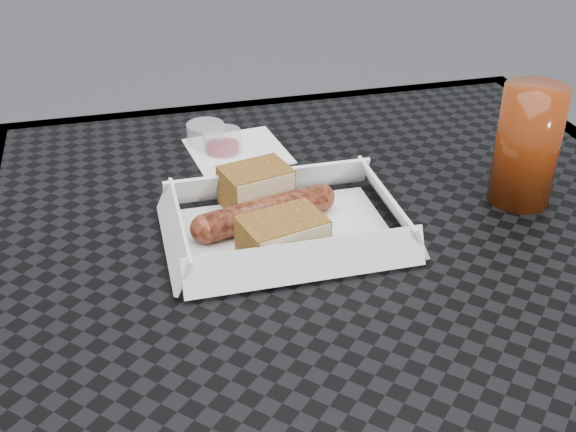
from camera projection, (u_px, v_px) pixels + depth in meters
The scene contains 10 objects.
patio_table at pixel (346, 292), 0.81m from camera, with size 0.80×0.80×0.74m.
food_tray at pixel (286, 234), 0.77m from camera, with size 0.22×0.15×0.00m, color white.
bratwurst at pixel (265, 213), 0.77m from camera, with size 0.17×0.07×0.03m.
bread_near at pixel (256, 187), 0.81m from camera, with size 0.07×0.05×0.05m, color #915E24.
bread_far at pixel (283, 237), 0.72m from camera, with size 0.08×0.05×0.04m, color #915E24.
veg_garnish at pixel (361, 248), 0.74m from camera, with size 0.03×0.03×0.00m.
napkin at pixel (238, 151), 0.94m from camera, with size 0.12×0.12×0.00m, color white.
condiment_cup_sauce at pixel (222, 142), 0.94m from camera, with size 0.05×0.05×0.03m, color maroon.
condiment_cup_empty at pixel (206, 135), 0.96m from camera, with size 0.05×0.05×0.03m, color silver.
drink_glass at pixel (527, 146), 0.80m from camera, with size 0.07×0.07×0.14m, color #642108.
Camera 1 is at (-0.22, -0.61, 1.16)m, focal length 45.00 mm.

